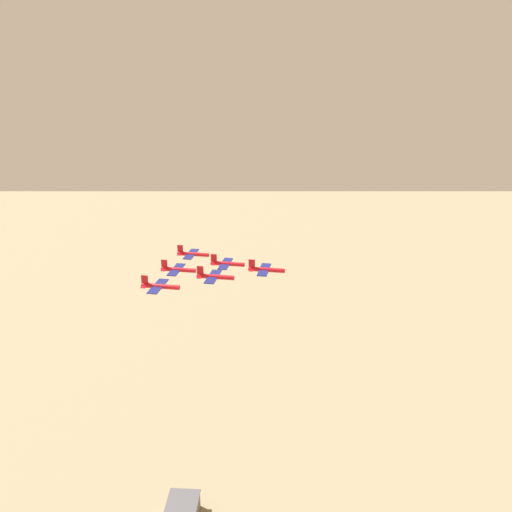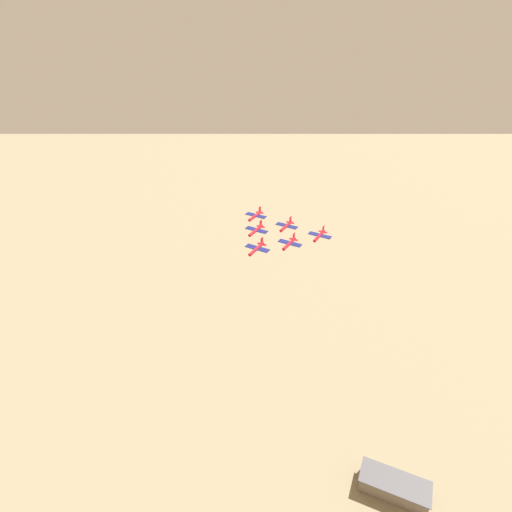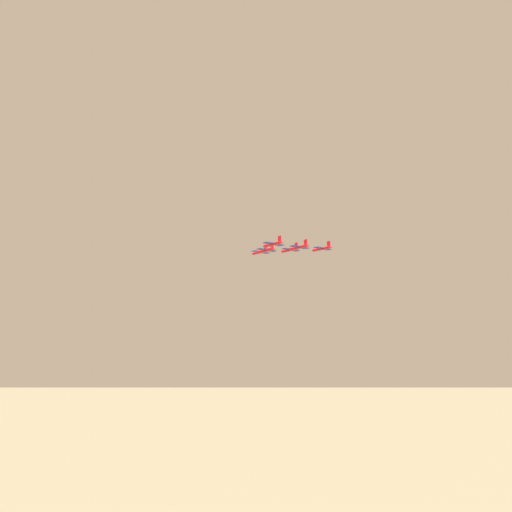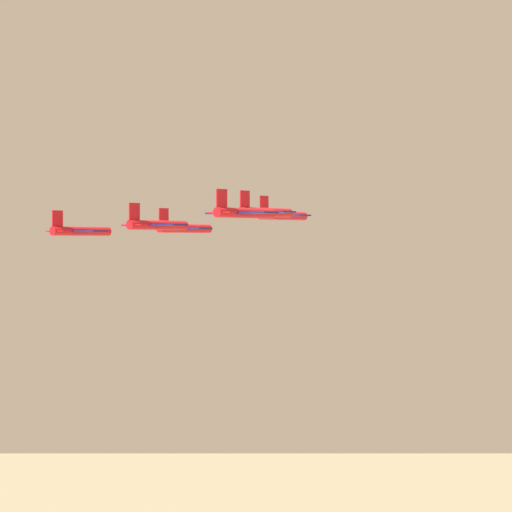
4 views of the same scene
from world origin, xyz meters
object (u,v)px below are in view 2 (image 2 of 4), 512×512
Objects in this scene: jet_4 at (286,226)px; jet_5 at (256,216)px; hangar at (394,486)px; jet_1 at (290,243)px; jet_0 at (257,248)px; jet_2 at (256,230)px; jet_3 at (320,235)px.

jet_4 is 1.00× the size of jet_5.
jet_4 is (-67.41, -23.03, 171.63)m from hangar.
jet_5 is at bearing 0.00° from jet_4.
jet_5 is at bearing -165.13° from hangar.
jet_1 is 1.00× the size of jet_5.
jet_1 is at bearing -120.47° from jet_0.
hangar is at bearing -155.21° from jet_4.
hangar is 185.58m from jet_1.
jet_2 reaches higher than jet_3.
jet_5 is (-5.72, 12.53, -0.40)m from jet_2.
jet_4 reaches higher than hangar.
jet_0 reaches higher than jet_5.
jet_2 is at bearing 0.00° from jet_1.
jet_3 is (8.17, 11.09, -0.40)m from jet_1.
jet_5 is (-27.79, 2.88, 1.90)m from jet_3.
jet_1 reaches higher than hangar.
jet_1 reaches higher than jet_3.
jet_1 is at bearing -180.00° from jet_2.
jet_0 is at bearing 59.53° from jet_3.
jet_0 is 27.55m from jet_5.
jet_4 is (-13.89, 1.44, 0.65)m from jet_3.
jet_0 is at bearing 120.47° from jet_2.
jet_5 reaches higher than hangar.
jet_0 is 1.00× the size of jet_2.
jet_2 is 24.19m from jet_3.
jet_5 is (-13.89, 1.44, 1.25)m from jet_4.
jet_5 is at bearing -29.54° from jet_1.
jet_5 is (-19.62, 13.97, 1.49)m from jet_1.
hangar is 4.32× the size of jet_5.
jet_2 reaches higher than jet_5.
jet_3 is at bearing -120.47° from jet_0.
jet_5 is (-11.44, 25.06, -0.29)m from jet_0.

